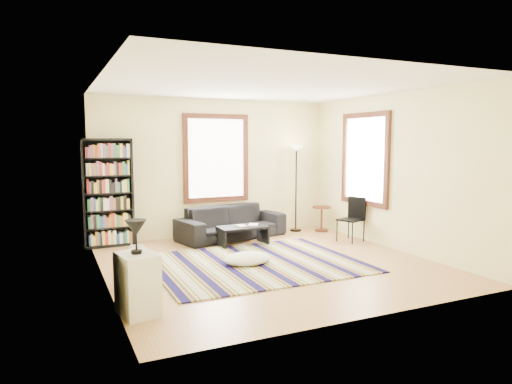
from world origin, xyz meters
name	(u,v)px	position (x,y,z in m)	size (l,w,h in m)	color
floor	(269,266)	(0.00, 0.00, -0.05)	(5.00, 5.00, 0.10)	tan
ceiling	(270,82)	(0.00, 0.00, 2.85)	(5.00, 5.00, 0.10)	white
wall_back	(215,168)	(0.00, 2.55, 1.40)	(5.00, 0.10, 2.80)	#FFFAAB
wall_front	(375,193)	(0.00, -2.55, 1.40)	(5.00, 0.10, 2.80)	#FFFAAB
wall_left	(98,182)	(-2.55, 0.00, 1.40)	(0.10, 5.00, 2.80)	#FFFAAB
wall_right	(396,172)	(2.55, 0.00, 1.40)	(0.10, 5.00, 2.80)	#FFFAAB
window_back	(216,158)	(0.00, 2.47, 1.60)	(1.20, 0.06, 1.60)	white
window_right	(365,159)	(2.47, 0.80, 1.60)	(0.06, 1.20, 1.60)	white
rug	(256,263)	(-0.19, 0.06, 0.01)	(3.22, 2.58, 0.02)	#0F0C40
sofa	(231,222)	(0.16, 2.05, 0.32)	(0.86, 2.20, 0.64)	black
bookshelf	(108,193)	(-2.18, 2.32, 1.00)	(0.90, 0.30, 2.00)	black
coffee_table	(243,236)	(0.11, 1.36, 0.18)	(0.90, 0.50, 0.36)	black
book_a	(238,226)	(0.01, 1.36, 0.37)	(0.21, 0.16, 0.02)	beige
book_b	(249,225)	(0.26, 1.41, 0.37)	(0.18, 0.24, 0.02)	beige
floor_cushion	(247,259)	(-0.34, 0.08, 0.10)	(0.76, 0.57, 0.19)	white
floor_lamp	(296,189)	(1.71, 2.15, 0.93)	(0.30, 0.30, 1.86)	black
side_table	(322,219)	(2.20, 1.89, 0.27)	(0.40, 0.40, 0.54)	#482212
folding_chair	(351,220)	(2.15, 0.78, 0.43)	(0.42, 0.40, 0.86)	black
white_cabinet	(137,284)	(-2.30, -1.33, 0.35)	(0.38, 0.50, 0.70)	silver
table_lamp	(136,237)	(-2.30, -1.33, 0.89)	(0.24, 0.24, 0.38)	black
dog	(137,262)	(-2.09, -0.09, 0.28)	(0.40, 0.56, 0.56)	silver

